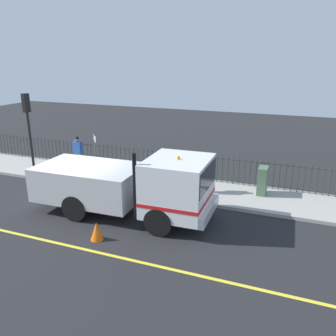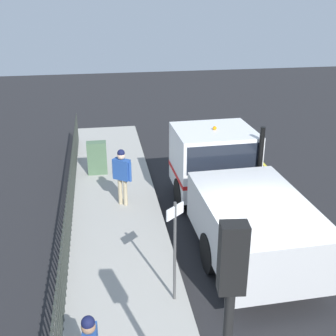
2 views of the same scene
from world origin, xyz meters
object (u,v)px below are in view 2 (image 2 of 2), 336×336
object	(u,v)px
utility_cabinet	(97,158)
street_sign	(175,241)
worker_standing	(122,171)
work_truck	(230,185)
traffic_cone	(302,218)
traffic_light_near	(229,310)

from	to	relation	value
utility_cabinet	street_sign	distance (m)	7.24
worker_standing	utility_cabinet	xyz separation A→B (m)	(0.73, -2.52, -0.50)
work_truck	traffic_cone	size ratio (longest dim) A/B	11.24
utility_cabinet	traffic_cone	xyz separation A→B (m)	(-5.58, 4.46, -0.42)
worker_standing	traffic_cone	size ratio (longest dim) A/B	2.97
worker_standing	street_sign	bearing A→B (deg)	-44.50
traffic_cone	street_sign	distance (m)	4.97
street_sign	worker_standing	bearing A→B (deg)	-80.11
utility_cabinet	traffic_cone	distance (m)	7.16
traffic_light_near	utility_cabinet	world-z (taller)	traffic_light_near
work_truck	traffic_light_near	size ratio (longest dim) A/B	1.73
street_sign	traffic_light_near	bearing A→B (deg)	89.69
utility_cabinet	traffic_cone	bearing A→B (deg)	141.33
traffic_cone	street_sign	world-z (taller)	street_sign
traffic_cone	street_sign	xyz separation A→B (m)	(4.06, 2.56, 1.27)
work_truck	worker_standing	distance (m)	3.23
traffic_light_near	traffic_cone	xyz separation A→B (m)	(-4.08, -6.15, -2.60)
traffic_light_near	utility_cabinet	distance (m)	10.94
worker_standing	street_sign	xyz separation A→B (m)	(-0.79, 4.51, 0.35)
traffic_light_near	traffic_cone	size ratio (longest dim) A/B	6.51
worker_standing	utility_cabinet	world-z (taller)	worker_standing
traffic_light_near	utility_cabinet	xyz separation A→B (m)	(1.49, -10.61, -2.18)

